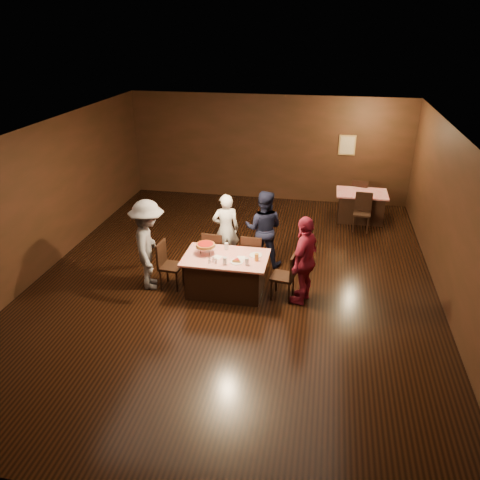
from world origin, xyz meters
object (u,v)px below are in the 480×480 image
diner_grey_knit (149,245)px  diner_red_shirt (304,260)px  chair_end_left (171,265)px  pizza_stand (206,245)px  diner_navy_hoodie (264,229)px  plate_empty (256,255)px  chair_far_right (253,255)px  chair_back_near (362,213)px  glass_amber (257,257)px  main_table (226,274)px  chair_end_right (283,276)px  glass_front_left (225,261)px  chair_back_far (360,195)px  glass_back (226,246)px  diner_white_jacket (226,229)px  back_table (360,206)px  chair_far_left (215,251)px  glass_front_right (247,262)px

diner_grey_knit → diner_red_shirt: (2.99, 0.02, -0.05)m
chair_end_left → pizza_stand: size_ratio=2.50×
diner_navy_hoodie → plate_empty: size_ratio=6.72×
chair_far_right → chair_back_near: bearing=-128.1°
diner_grey_knit → glass_amber: 2.11m
main_table → chair_end_right: bearing=-0.0°
chair_far_right → glass_front_left: (-0.35, -1.05, 0.37)m
chair_end_left → chair_back_near: 5.20m
chair_back_far → glass_back: 5.32m
diner_navy_hoodie → chair_far_right: bearing=76.7°
diner_white_jacket → diner_grey_knit: diner_grey_knit is taller
back_table → diner_grey_knit: bearing=-134.6°
chair_far_left → glass_front_right: (0.85, -1.00, 0.37)m
diner_white_jacket → glass_back: diner_white_jacket is taller
chair_end_right → glass_back: chair_end_right is taller
pizza_stand → glass_amber: size_ratio=2.71×
glass_back → pizza_stand: bearing=-144.5°
chair_end_left → pizza_stand: bearing=-81.5°
glass_back → chair_back_far: bearing=58.6°
pizza_stand → glass_front_right: bearing=-19.4°
chair_back_far → plate_empty: chair_back_far is taller
chair_far_right → plate_empty: 0.69m
glass_amber → chair_end_right: bearing=5.7°
diner_white_jacket → diner_red_shirt: diner_red_shirt is taller
diner_grey_knit → glass_amber: bearing=-107.4°
back_table → chair_far_right: bearing=-123.7°
chair_far_left → plate_empty: bearing=150.6°
back_table → glass_front_left: size_ratio=9.29×
glass_front_left → glass_front_right: same height
diner_white_jacket → glass_amber: (0.86, -1.26, 0.05)m
chair_back_far → diner_red_shirt: diner_red_shirt is taller
glass_back → diner_red_shirt: bearing=-12.3°
diner_white_jacket → glass_amber: diner_white_jacket is taller
chair_end_right → plate_empty: size_ratio=3.80×
diner_navy_hoodie → glass_front_left: size_ratio=12.00×
chair_far_left → diner_white_jacket: 0.58m
diner_navy_hoodie → glass_amber: (0.06, -1.33, -0.00)m
diner_red_shirt → glass_amber: 0.88m
chair_end_left → glass_front_right: size_ratio=6.79×
chair_far_left → glass_back: 0.68m
pizza_stand → glass_front_left: size_ratio=2.71×
chair_end_right → diner_grey_knit: size_ratio=0.52×
main_table → chair_back_far: size_ratio=1.68×
diner_grey_knit → glass_amber: (2.11, 0.00, -0.07)m
chair_end_left → diner_white_jacket: bearing=-30.2°
glass_front_right → glass_amber: size_ratio=1.00×
chair_end_left → glass_front_right: chair_end_left is taller
chair_back_far → glass_back: chair_back_far is taller
diner_grey_knit → plate_empty: (2.06, 0.20, -0.13)m
plate_empty → glass_amber: 0.22m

